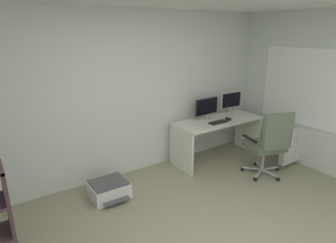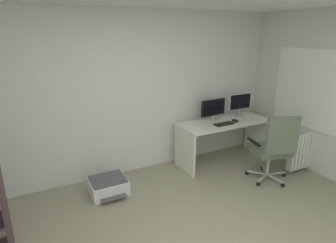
{
  "view_description": "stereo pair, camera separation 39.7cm",
  "coord_description": "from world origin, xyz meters",
  "px_view_note": "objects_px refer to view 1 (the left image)",
  "views": [
    {
      "loc": [
        -1.7,
        -1.51,
        2.18
      ],
      "look_at": [
        0.42,
        1.63,
        0.99
      ],
      "focal_mm": 30.65,
      "sensor_mm": 36.0,
      "label": 1
    },
    {
      "loc": [
        -1.36,
        -1.72,
        2.18
      ],
      "look_at": [
        0.42,
        1.63,
        0.99
      ],
      "focal_mm": 30.65,
      "sensor_mm": 36.0,
      "label": 2
    }
  ],
  "objects_px": {
    "computer_mouse": "(228,119)",
    "radiator": "(295,145)",
    "keyboard": "(218,122)",
    "monitor_main": "(207,107)",
    "printer": "(109,189)",
    "office_chair": "(269,142)",
    "monitor_secondary": "(231,101)",
    "desk": "(218,130)"
  },
  "relations": [
    {
      "from": "computer_mouse",
      "to": "radiator",
      "type": "height_order",
      "value": "computer_mouse"
    },
    {
      "from": "keyboard",
      "to": "printer",
      "type": "height_order",
      "value": "keyboard"
    },
    {
      "from": "printer",
      "to": "radiator",
      "type": "bearing_deg",
      "value": -14.77
    },
    {
      "from": "desk",
      "to": "office_chair",
      "type": "relative_size",
      "value": 1.51
    },
    {
      "from": "printer",
      "to": "radiator",
      "type": "distance_m",
      "value": 3.16
    },
    {
      "from": "monitor_main",
      "to": "monitor_secondary",
      "type": "bearing_deg",
      "value": 0.0
    },
    {
      "from": "computer_mouse",
      "to": "monitor_secondary",
      "type": "bearing_deg",
      "value": 42.33
    },
    {
      "from": "radiator",
      "to": "desk",
      "type": "bearing_deg",
      "value": 136.23
    },
    {
      "from": "office_chair",
      "to": "printer",
      "type": "bearing_deg",
      "value": 159.67
    },
    {
      "from": "computer_mouse",
      "to": "printer",
      "type": "bearing_deg",
      "value": -177.83
    },
    {
      "from": "monitor_main",
      "to": "radiator",
      "type": "distance_m",
      "value": 1.63
    },
    {
      "from": "office_chair",
      "to": "desk",
      "type": "bearing_deg",
      "value": 100.22
    },
    {
      "from": "monitor_secondary",
      "to": "keyboard",
      "type": "height_order",
      "value": "monitor_secondary"
    },
    {
      "from": "monitor_main",
      "to": "computer_mouse",
      "type": "relative_size",
      "value": 4.94
    },
    {
      "from": "monitor_secondary",
      "to": "office_chair",
      "type": "distance_m",
      "value": 1.2
    },
    {
      "from": "desk",
      "to": "printer",
      "type": "bearing_deg",
      "value": -177.23
    },
    {
      "from": "keyboard",
      "to": "monitor_main",
      "type": "bearing_deg",
      "value": 90.75
    },
    {
      "from": "computer_mouse",
      "to": "radiator",
      "type": "distance_m",
      "value": 1.21
    },
    {
      "from": "monitor_secondary",
      "to": "office_chair",
      "type": "bearing_deg",
      "value": -104.29
    },
    {
      "from": "monitor_main",
      "to": "printer",
      "type": "distance_m",
      "value": 2.15
    },
    {
      "from": "desk",
      "to": "office_chair",
      "type": "distance_m",
      "value": 0.96
    },
    {
      "from": "desk",
      "to": "radiator",
      "type": "height_order",
      "value": "desk"
    },
    {
      "from": "computer_mouse",
      "to": "printer",
      "type": "relative_size",
      "value": 0.19
    },
    {
      "from": "computer_mouse",
      "to": "monitor_main",
      "type": "bearing_deg",
      "value": 137.76
    },
    {
      "from": "desk",
      "to": "keyboard",
      "type": "relative_size",
      "value": 4.75
    },
    {
      "from": "monitor_secondary",
      "to": "computer_mouse",
      "type": "height_order",
      "value": "monitor_secondary"
    },
    {
      "from": "monitor_secondary",
      "to": "printer",
      "type": "height_order",
      "value": "monitor_secondary"
    },
    {
      "from": "radiator",
      "to": "computer_mouse",
      "type": "bearing_deg",
      "value": 135.1
    },
    {
      "from": "desk",
      "to": "office_chair",
      "type": "xyz_separation_m",
      "value": [
        0.17,
        -0.94,
        0.04
      ]
    },
    {
      "from": "monitor_secondary",
      "to": "printer",
      "type": "bearing_deg",
      "value": -174.06
    },
    {
      "from": "desk",
      "to": "printer",
      "type": "height_order",
      "value": "desk"
    },
    {
      "from": "monitor_main",
      "to": "radiator",
      "type": "relative_size",
      "value": 0.71
    },
    {
      "from": "monitor_main",
      "to": "computer_mouse",
      "type": "height_order",
      "value": "monitor_main"
    },
    {
      "from": "computer_mouse",
      "to": "radiator",
      "type": "bearing_deg",
      "value": -42.74
    },
    {
      "from": "monitor_secondary",
      "to": "office_chair",
      "type": "height_order",
      "value": "monitor_secondary"
    },
    {
      "from": "monitor_main",
      "to": "keyboard",
      "type": "distance_m",
      "value": 0.35
    },
    {
      "from": "monitor_secondary",
      "to": "computer_mouse",
      "type": "bearing_deg",
      "value": -139.82
    },
    {
      "from": "desk",
      "to": "keyboard",
      "type": "bearing_deg",
      "value": -133.43
    },
    {
      "from": "office_chair",
      "to": "monitor_secondary",
      "type": "bearing_deg",
      "value": 75.71
    },
    {
      "from": "monitor_main",
      "to": "keyboard",
      "type": "xyz_separation_m",
      "value": [
        0.01,
        -0.29,
        -0.2
      ]
    },
    {
      "from": "office_chair",
      "to": "radiator",
      "type": "relative_size",
      "value": 1.54
    },
    {
      "from": "keyboard",
      "to": "office_chair",
      "type": "relative_size",
      "value": 0.32
    }
  ]
}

